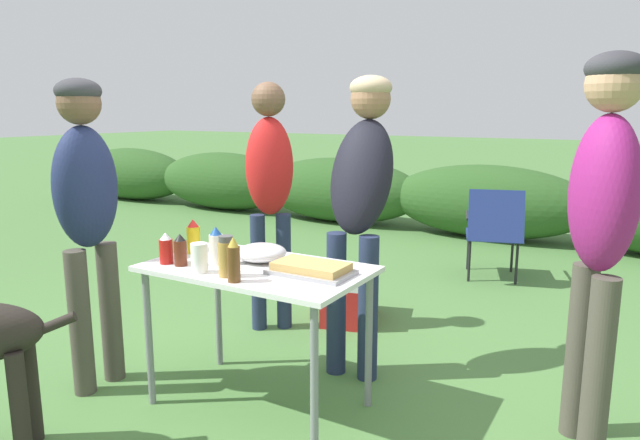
% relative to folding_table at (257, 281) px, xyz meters
% --- Properties ---
extents(ground_plane, '(60.00, 60.00, 0.00)m').
position_rel_folding_table_xyz_m(ground_plane, '(0.00, 0.00, -0.66)').
color(ground_plane, '#4C7A3D').
extents(shrub_hedge, '(14.40, 0.90, 0.87)m').
position_rel_folding_table_xyz_m(shrub_hedge, '(-0.00, 4.58, -0.23)').
color(shrub_hedge, '#2D5623').
rests_on(shrub_hedge, ground).
extents(folding_table, '(1.10, 0.64, 0.74)m').
position_rel_folding_table_xyz_m(folding_table, '(0.00, 0.00, 0.00)').
color(folding_table, white).
rests_on(folding_table, ground).
extents(food_tray, '(0.39, 0.23, 0.06)m').
position_rel_folding_table_xyz_m(food_tray, '(0.30, 0.02, 0.10)').
color(food_tray, '#9E9EA3').
rests_on(food_tray, folding_table).
extents(plate_stack, '(0.22, 0.22, 0.03)m').
position_rel_folding_table_xyz_m(plate_stack, '(-0.29, 0.10, 0.09)').
color(plate_stack, white).
rests_on(plate_stack, folding_table).
extents(mixing_bowl, '(0.26, 0.26, 0.09)m').
position_rel_folding_table_xyz_m(mixing_bowl, '(-0.04, 0.10, 0.12)').
color(mixing_bowl, silver).
rests_on(mixing_bowl, folding_table).
extents(paper_cup_stack, '(0.08, 0.08, 0.14)m').
position_rel_folding_table_xyz_m(paper_cup_stack, '(-0.17, -0.22, 0.15)').
color(paper_cup_stack, white).
rests_on(paper_cup_stack, folding_table).
extents(mustard_bottle, '(0.07, 0.07, 0.19)m').
position_rel_folding_table_xyz_m(mustard_bottle, '(-0.45, 0.05, 0.16)').
color(mustard_bottle, yellow).
rests_on(mustard_bottle, folding_table).
extents(bbq_sauce_bottle, '(0.06, 0.06, 0.16)m').
position_rel_folding_table_xyz_m(bbq_sauce_bottle, '(-0.33, -0.18, 0.15)').
color(bbq_sauce_bottle, '#562314').
rests_on(bbq_sauce_bottle, folding_table).
extents(spice_jar, '(0.07, 0.07, 0.19)m').
position_rel_folding_table_xyz_m(spice_jar, '(-0.02, -0.21, 0.17)').
color(spice_jar, '#B2893D').
rests_on(spice_jar, folding_table).
extents(mayo_bottle, '(0.07, 0.07, 0.19)m').
position_rel_folding_table_xyz_m(mayo_bottle, '(-0.20, -0.07, 0.17)').
color(mayo_bottle, silver).
rests_on(mayo_bottle, folding_table).
extents(ketchup_bottle, '(0.07, 0.07, 0.16)m').
position_rel_folding_table_xyz_m(ketchup_bottle, '(-0.43, -0.18, 0.15)').
color(ketchup_bottle, red).
rests_on(ketchup_bottle, folding_table).
extents(beer_bottle, '(0.06, 0.06, 0.21)m').
position_rel_folding_table_xyz_m(beer_bottle, '(0.07, -0.26, 0.18)').
color(beer_bottle, brown).
rests_on(beer_bottle, folding_table).
extents(standing_person_in_red_jacket, '(0.39, 0.51, 1.69)m').
position_rel_folding_table_xyz_m(standing_person_in_red_jacket, '(0.25, 0.66, 0.41)').
color(standing_person_in_red_jacket, '#232D4C').
rests_on(standing_person_in_red_jacket, ground).
extents(standing_person_in_olive_jacket, '(0.26, 0.36, 1.66)m').
position_rel_folding_table_xyz_m(standing_person_in_olive_jacket, '(-0.89, -0.27, 0.37)').
color(standing_person_in_olive_jacket, '#4C473D').
rests_on(standing_person_in_olive_jacket, ground).
extents(standing_person_in_gray_fleece, '(0.39, 0.38, 1.68)m').
position_rel_folding_table_xyz_m(standing_person_in_gray_fleece, '(-0.55, 0.91, 0.37)').
color(standing_person_in_gray_fleece, '#232D4C').
rests_on(standing_person_in_gray_fleece, ground).
extents(standing_person_in_navy_coat, '(0.40, 0.45, 1.73)m').
position_rel_folding_table_xyz_m(standing_person_in_navy_coat, '(1.48, 0.43, 0.42)').
color(standing_person_in_navy_coat, '#4C473D').
rests_on(standing_person_in_navy_coat, ground).
extents(camp_chair_green_behind_table, '(0.62, 0.70, 0.83)m').
position_rel_folding_table_xyz_m(camp_chair_green_behind_table, '(0.49, 2.84, -0.20)').
color(camp_chair_green_behind_table, navy).
rests_on(camp_chair_green_behind_table, ground).
extents(cooler_box, '(0.44, 0.55, 0.34)m').
position_rel_folding_table_xyz_m(cooler_box, '(-0.17, 1.32, -0.49)').
color(cooler_box, '#B21E1E').
rests_on(cooler_box, ground).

